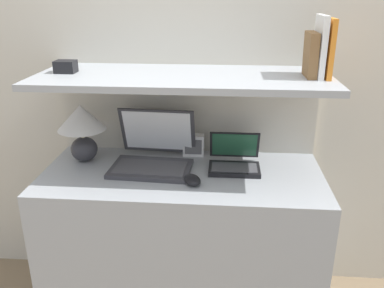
# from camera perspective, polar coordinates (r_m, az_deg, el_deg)

# --- Properties ---
(wall_back) EXTENTS (6.00, 0.05, 2.40)m
(wall_back) POSITION_cam_1_polar(r_m,az_deg,el_deg) (2.05, -0.49, 10.85)
(wall_back) COLOR beige
(wall_back) RESTS_ON ground_plane
(desk) EXTENTS (1.28, 0.56, 0.78)m
(desk) POSITION_cam_1_polar(r_m,az_deg,el_deg) (2.05, -1.32, -13.99)
(desk) COLOR #999EA3
(desk) RESTS_ON ground_plane
(back_riser) EXTENTS (1.28, 0.04, 1.19)m
(back_riser) POSITION_cam_1_polar(r_m,az_deg,el_deg) (2.20, -0.55, -5.11)
(back_riser) COLOR beige
(back_riser) RESTS_ON ground_plane
(shelf) EXTENTS (1.28, 0.51, 0.03)m
(shelf) POSITION_cam_1_polar(r_m,az_deg,el_deg) (1.78, -1.31, 9.28)
(shelf) COLOR #999EA3
(shelf) RESTS_ON back_riser
(table_lamp) EXTENTS (0.23, 0.23, 0.28)m
(table_lamp) POSITION_cam_1_polar(r_m,az_deg,el_deg) (1.99, -15.21, 2.60)
(table_lamp) COLOR #2D2D33
(table_lamp) RESTS_ON desk
(laptop_large) EXTENTS (0.38, 0.34, 0.26)m
(laptop_large) POSITION_cam_1_polar(r_m,az_deg,el_deg) (1.91, -5.46, -1.55)
(laptop_large) COLOR #333338
(laptop_large) RESTS_ON desk
(laptop_small) EXTENTS (0.23, 0.21, 0.16)m
(laptop_small) POSITION_cam_1_polar(r_m,az_deg,el_deg) (1.90, 5.96, -2.35)
(laptop_small) COLOR black
(laptop_small) RESTS_ON desk
(computer_mouse) EXTENTS (0.11, 0.12, 0.04)m
(computer_mouse) POSITION_cam_1_polar(r_m,az_deg,el_deg) (1.74, 0.01, -5.05)
(computer_mouse) COLOR black
(computer_mouse) RESTS_ON desk
(router_box) EXTENTS (0.10, 0.06, 0.11)m
(router_box) POSITION_cam_1_polar(r_m,az_deg,el_deg) (2.03, 0.23, -0.16)
(router_box) COLOR white
(router_box) RESTS_ON desk
(book_orange) EXTENTS (0.02, 0.18, 0.24)m
(book_orange) POSITION_cam_1_polar(r_m,az_deg,el_deg) (1.80, 18.48, 12.67)
(book_orange) COLOR orange
(book_orange) RESTS_ON shelf
(book_white) EXTENTS (0.02, 0.17, 0.25)m
(book_white) POSITION_cam_1_polar(r_m,az_deg,el_deg) (1.79, 17.51, 12.91)
(book_white) COLOR silver
(book_white) RESTS_ON shelf
(book_brown) EXTENTS (0.04, 0.15, 0.18)m
(book_brown) POSITION_cam_1_polar(r_m,az_deg,el_deg) (1.79, 16.33, 11.94)
(book_brown) COLOR brown
(book_brown) RESTS_ON shelf
(shelf_gadget) EXTENTS (0.09, 0.07, 0.05)m
(shelf_gadget) POSITION_cam_1_polar(r_m,az_deg,el_deg) (1.90, -17.31, 10.33)
(shelf_gadget) COLOR black
(shelf_gadget) RESTS_ON shelf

